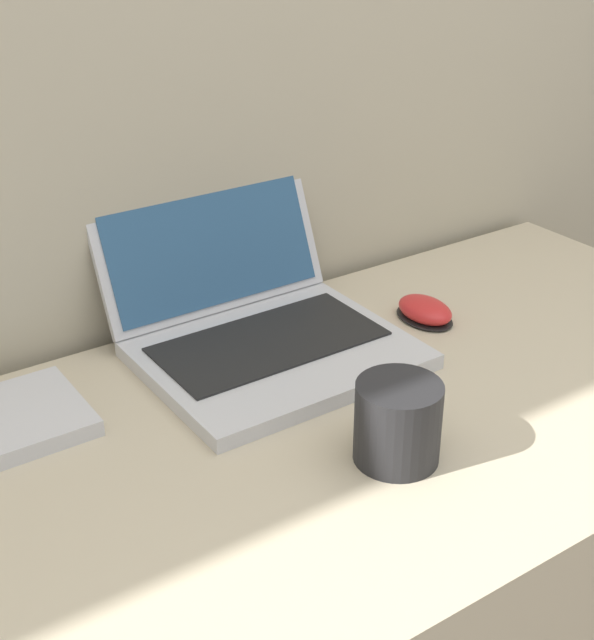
{
  "coord_description": "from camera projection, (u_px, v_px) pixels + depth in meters",
  "views": [
    {
      "loc": [
        -0.59,
        -0.39,
        1.3
      ],
      "look_at": [
        -0.05,
        0.4,
        0.8
      ],
      "focal_mm": 50.0,
      "sensor_mm": 36.0,
      "label": 1
    }
  ],
  "objects": [
    {
      "name": "laptop",
      "position": [
        254.0,
        314.0,
        1.17
      ],
      "size": [
        0.33,
        0.35,
        0.22
      ],
      "color": "silver",
      "rests_on": "desk"
    },
    {
      "name": "drink_cup",
      "position": [
        398.0,
        421.0,
        0.94
      ],
      "size": [
        0.09,
        0.09,
        0.09
      ],
      "color": "#232326",
      "rests_on": "desk"
    },
    {
      "name": "computer_mouse",
      "position": [
        425.0,
        311.0,
        1.25
      ],
      "size": [
        0.07,
        0.09,
        0.03
      ],
      "color": "black",
      "rests_on": "desk"
    },
    {
      "name": "desk",
      "position": [
        364.0,
        620.0,
        1.23
      ],
      "size": [
        1.2,
        0.61,
        0.72
      ],
      "color": "beige",
      "rests_on": "ground_plane"
    }
  ]
}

